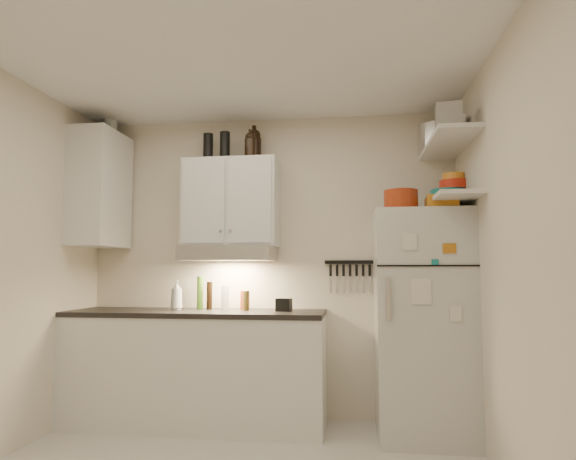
# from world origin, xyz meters

# --- Properties ---
(ceiling) EXTENTS (3.20, 3.00, 0.02)m
(ceiling) POSITION_xyz_m (0.00, 0.00, 2.61)
(ceiling) COLOR white
(ceiling) RESTS_ON ground
(back_wall) EXTENTS (3.20, 0.02, 2.60)m
(back_wall) POSITION_xyz_m (0.00, 1.51, 1.30)
(back_wall) COLOR beige
(back_wall) RESTS_ON ground
(right_wall) EXTENTS (0.02, 3.00, 2.60)m
(right_wall) POSITION_xyz_m (1.61, 0.00, 1.30)
(right_wall) COLOR beige
(right_wall) RESTS_ON ground
(base_cabinet) EXTENTS (2.10, 0.60, 0.88)m
(base_cabinet) POSITION_xyz_m (-0.55, 1.20, 0.44)
(base_cabinet) COLOR white
(base_cabinet) RESTS_ON floor
(countertop) EXTENTS (2.10, 0.62, 0.04)m
(countertop) POSITION_xyz_m (-0.55, 1.20, 0.90)
(countertop) COLOR black
(countertop) RESTS_ON base_cabinet
(upper_cabinet) EXTENTS (0.80, 0.33, 0.75)m
(upper_cabinet) POSITION_xyz_m (-0.30, 1.33, 1.83)
(upper_cabinet) COLOR white
(upper_cabinet) RESTS_ON back_wall
(side_cabinet) EXTENTS (0.33, 0.55, 1.00)m
(side_cabinet) POSITION_xyz_m (-1.44, 1.20, 1.95)
(side_cabinet) COLOR white
(side_cabinet) RESTS_ON left_wall
(range_hood) EXTENTS (0.76, 0.46, 0.12)m
(range_hood) POSITION_xyz_m (-0.30, 1.27, 1.39)
(range_hood) COLOR silver
(range_hood) RESTS_ON back_wall
(fridge) EXTENTS (0.70, 0.68, 1.70)m
(fridge) POSITION_xyz_m (1.25, 1.16, 0.85)
(fridge) COLOR silver
(fridge) RESTS_ON floor
(shelf_hi) EXTENTS (0.30, 0.95, 0.03)m
(shelf_hi) POSITION_xyz_m (1.45, 1.02, 2.20)
(shelf_hi) COLOR white
(shelf_hi) RESTS_ON right_wall
(shelf_lo) EXTENTS (0.30, 0.95, 0.03)m
(shelf_lo) POSITION_xyz_m (1.45, 1.02, 1.76)
(shelf_lo) COLOR white
(shelf_lo) RESTS_ON right_wall
(knife_strip) EXTENTS (0.42, 0.02, 0.03)m
(knife_strip) POSITION_xyz_m (0.70, 1.49, 1.32)
(knife_strip) COLOR black
(knife_strip) RESTS_ON back_wall
(dutch_oven) EXTENTS (0.27, 0.27, 0.15)m
(dutch_oven) POSITION_xyz_m (1.09, 1.00, 1.77)
(dutch_oven) COLOR #9B2E12
(dutch_oven) RESTS_ON fridge
(book_stack) EXTENTS (0.23, 0.29, 0.09)m
(book_stack) POSITION_xyz_m (1.38, 0.98, 1.75)
(book_stack) COLOR #BC6D17
(book_stack) RESTS_ON fridge
(spice_jar) EXTENTS (0.06, 0.06, 0.09)m
(spice_jar) POSITION_xyz_m (1.32, 1.08, 1.75)
(spice_jar) COLOR silver
(spice_jar) RESTS_ON fridge
(stock_pot) EXTENTS (0.31, 0.31, 0.22)m
(stock_pot) POSITION_xyz_m (1.43, 1.35, 2.33)
(stock_pot) COLOR silver
(stock_pot) RESTS_ON shelf_hi
(tin_a) EXTENTS (0.22, 0.21, 0.18)m
(tin_a) POSITION_xyz_m (1.50, 1.02, 2.30)
(tin_a) COLOR #AAAAAD
(tin_a) RESTS_ON shelf_hi
(tin_b) EXTENTS (0.19, 0.19, 0.17)m
(tin_b) POSITION_xyz_m (1.40, 0.69, 2.30)
(tin_b) COLOR #AAAAAD
(tin_b) RESTS_ON shelf_hi
(bowl_teal) EXTENTS (0.28, 0.28, 0.11)m
(bowl_teal) POSITION_xyz_m (1.49, 1.27, 1.83)
(bowl_teal) COLOR #177D7F
(bowl_teal) RESTS_ON shelf_lo
(bowl_orange) EXTENTS (0.22, 0.22, 0.07)m
(bowl_orange) POSITION_xyz_m (1.53, 1.23, 1.92)
(bowl_orange) COLOR red
(bowl_orange) RESTS_ON bowl_teal
(bowl_yellow) EXTENTS (0.18, 0.18, 0.06)m
(bowl_yellow) POSITION_xyz_m (1.53, 1.23, 1.98)
(bowl_yellow) COLOR orange
(bowl_yellow) RESTS_ON bowl_orange
(plates) EXTENTS (0.23, 0.23, 0.05)m
(plates) POSITION_xyz_m (1.41, 0.96, 1.80)
(plates) COLOR #177D7F
(plates) RESTS_ON shelf_lo
(growler_a) EXTENTS (0.10, 0.10, 0.23)m
(growler_a) POSITION_xyz_m (-0.12, 1.26, 2.31)
(growler_a) COLOR black
(growler_a) RESTS_ON upper_cabinet
(growler_b) EXTENTS (0.16, 0.16, 0.30)m
(growler_b) POSITION_xyz_m (-0.12, 1.41, 2.35)
(growler_b) COLOR black
(growler_b) RESTS_ON upper_cabinet
(thermos_a) EXTENTS (0.09, 0.09, 0.25)m
(thermos_a) POSITION_xyz_m (-0.36, 1.32, 2.32)
(thermos_a) COLOR black
(thermos_a) RESTS_ON upper_cabinet
(thermos_b) EXTENTS (0.09, 0.09, 0.25)m
(thermos_b) POSITION_xyz_m (-0.52, 1.34, 2.32)
(thermos_b) COLOR black
(thermos_b) RESTS_ON upper_cabinet
(side_jar) EXTENTS (0.15, 0.15, 0.15)m
(side_jar) POSITION_xyz_m (-1.42, 1.31, 2.53)
(side_jar) COLOR silver
(side_jar) RESTS_ON side_cabinet
(soap_bottle) EXTENTS (0.14, 0.14, 0.28)m
(soap_bottle) POSITION_xyz_m (-0.73, 1.23, 1.06)
(soap_bottle) COLOR white
(soap_bottle) RESTS_ON countertop
(pepper_mill) EXTENTS (0.06, 0.06, 0.16)m
(pepper_mill) POSITION_xyz_m (-0.15, 1.23, 1.00)
(pepper_mill) COLOR brown
(pepper_mill) RESTS_ON countertop
(oil_bottle) EXTENTS (0.07, 0.07, 0.28)m
(oil_bottle) POSITION_xyz_m (-0.57, 1.33, 1.06)
(oil_bottle) COLOR #396118
(oil_bottle) RESTS_ON countertop
(vinegar_bottle) EXTENTS (0.06, 0.06, 0.23)m
(vinegar_bottle) POSITION_xyz_m (-0.47, 1.30, 1.04)
(vinegar_bottle) COLOR black
(vinegar_bottle) RESTS_ON countertop
(clear_bottle) EXTENTS (0.07, 0.07, 0.20)m
(clear_bottle) POSITION_xyz_m (-0.34, 1.32, 1.02)
(clear_bottle) COLOR silver
(clear_bottle) RESTS_ON countertop
(red_jar) EXTENTS (0.10, 0.10, 0.16)m
(red_jar) POSITION_xyz_m (-0.18, 1.35, 1.00)
(red_jar) COLOR #9B2E12
(red_jar) RESTS_ON countertop
(caddy) EXTENTS (0.13, 0.10, 0.10)m
(caddy) POSITION_xyz_m (0.17, 1.21, 0.97)
(caddy) COLOR black
(caddy) RESTS_ON countertop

